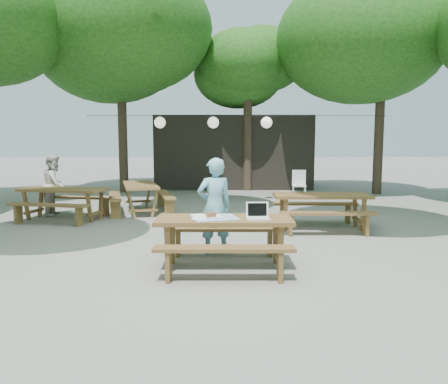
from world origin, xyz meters
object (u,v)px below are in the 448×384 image
main_picnic_table (224,242)px  picnic_table_nw (64,204)px  second_person (55,185)px  woman (215,206)px  plastic_chair (299,190)px

main_picnic_table → picnic_table_nw: (-3.79, 3.89, 0.00)m
main_picnic_table → picnic_table_nw: 5.44m
picnic_table_nw → second_person: second_person is taller
woman → main_picnic_table: bearing=83.9°
main_picnic_table → woman: woman is taller
main_picnic_table → plastic_chair: (2.45, 7.76, -0.13)m
second_person → picnic_table_nw: bearing=-150.2°
picnic_table_nw → plastic_chair: (6.25, 3.87, -0.13)m
main_picnic_table → plastic_chair: plastic_chair is taller
picnic_table_nw → woman: 4.80m
woman → plastic_chair: bearing=-127.8°
main_picnic_table → picnic_table_nw: same height
main_picnic_table → woman: size_ratio=1.25×
main_picnic_table → second_person: 6.25m
picnic_table_nw → second_person: 0.89m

